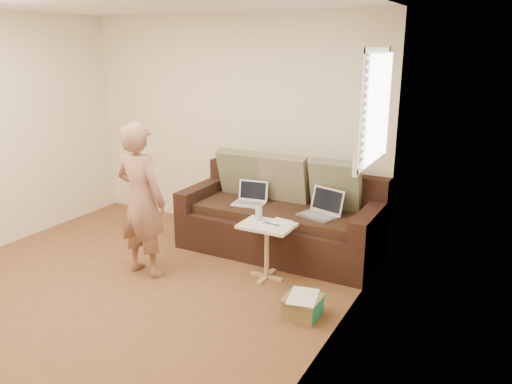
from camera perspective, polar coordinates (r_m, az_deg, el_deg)
floor at (r=4.87m, az=-16.61°, el=-11.76°), size 4.50×4.50×0.00m
wall_back at (r=6.17m, az=-2.88°, el=7.64°), size 4.00×0.00×4.00m
wall_right at (r=3.33m, az=6.94°, el=-0.26°), size 0.00×4.50×4.50m
window_blinds at (r=4.66m, az=13.34°, el=9.29°), size 0.12×0.88×1.08m
sofa at (r=5.56m, az=2.73°, el=-2.67°), size 2.20×0.95×0.85m
pillow_left at (r=5.90m, az=-1.64°, el=2.17°), size 0.55×0.29×0.57m
pillow_mid at (r=5.65m, az=3.22°, el=1.51°), size 0.55×0.27×0.57m
pillow_right at (r=5.46m, az=9.04°, el=0.78°), size 0.55×0.28×0.57m
laptop_silver at (r=5.27m, az=7.07°, el=-2.79°), size 0.46×0.38×0.26m
laptop_white at (r=5.62m, az=-0.83°, el=-1.42°), size 0.37×0.29×0.25m
person at (r=5.04m, az=-12.94°, el=-0.91°), size 0.59×0.42×1.56m
side_table at (r=4.99m, az=1.22°, el=-6.74°), size 0.52×0.36×0.57m
drinking_glass at (r=4.97m, az=0.32°, el=-2.55°), size 0.07×0.07×0.12m
scissors at (r=4.86m, az=1.74°, el=-3.66°), size 0.18×0.11×0.02m
paper_on_table at (r=4.90m, az=2.38°, el=-3.60°), size 0.25×0.33×0.00m
striped_box at (r=4.41m, az=5.35°, el=-12.82°), size 0.30×0.30×0.19m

